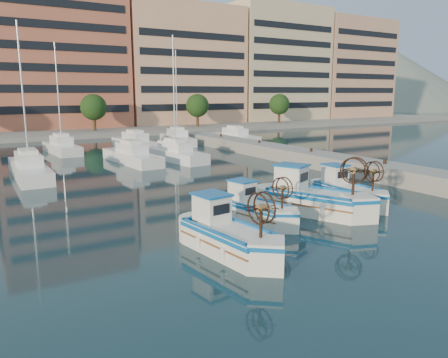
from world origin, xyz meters
TOP-DOWN VIEW (x-y plane):
  - ground at (0.00, 0.00)m, footprint 300.00×300.00m
  - quay at (13.00, 8.00)m, footprint 3.00×60.00m
  - waterfront at (9.23, 65.04)m, footprint 180.00×40.00m
  - hill_east at (140.00, 110.00)m, footprint 160.00×160.00m
  - yacht_marina at (-2.46, 27.73)m, footprint 36.08×24.11m
  - fishing_boat_a at (-4.81, -0.98)m, footprint 2.39×4.70m
  - fishing_boat_b at (-1.36, 2.03)m, footprint 2.36×4.15m
  - fishing_boat_c at (2.08, 1.77)m, footprint 3.96×5.35m
  - fishing_boat_d at (5.31, 2.34)m, footprint 1.91×4.43m

SIDE VIEW (x-z plane):
  - ground at x=0.00m, z-range 0.00..0.00m
  - hill_east at x=140.00m, z-range -25.00..25.00m
  - yacht_marina at x=-2.46m, z-range -5.22..6.28m
  - quay at x=13.00m, z-range 0.00..1.20m
  - fishing_boat_b at x=-1.36m, z-range -0.56..1.95m
  - fishing_boat_d at x=5.31m, z-range -0.62..2.13m
  - fishing_boat_a at x=-4.81m, z-range -0.64..2.22m
  - fishing_boat_c at x=2.08m, z-range -0.72..2.50m
  - waterfront at x=9.23m, z-range -1.70..23.90m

